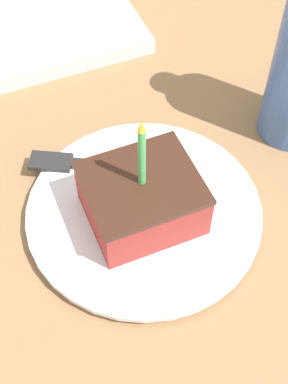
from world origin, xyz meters
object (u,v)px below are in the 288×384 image
object	(u,v)px
plate	(144,212)
cake_slice	(142,198)
marble_board	(46,19)
fork	(96,165)

from	to	relation	value
plate	cake_slice	world-z (taller)	cake_slice
plate	marble_board	xyz separation A→B (m)	(-0.00, 0.35, 0.00)
plate	cake_slice	distance (m)	0.04
cake_slice	marble_board	xyz separation A→B (m)	(0.00, 0.35, -0.03)
plate	cake_slice	xyz separation A→B (m)	(-0.00, -0.01, 0.03)
cake_slice	marble_board	world-z (taller)	cake_slice
plate	marble_board	distance (m)	0.35
cake_slice	fork	size ratio (longest dim) A/B	0.84
plate	fork	distance (m)	0.07
marble_board	plate	bearing A→B (deg)	-89.74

